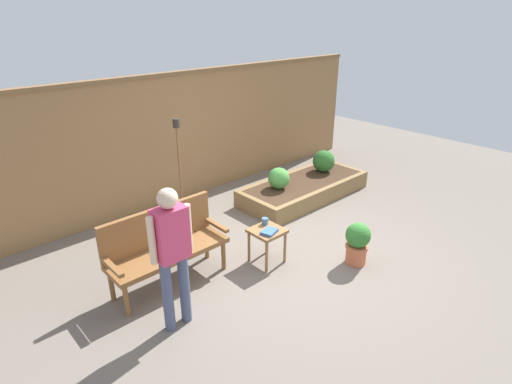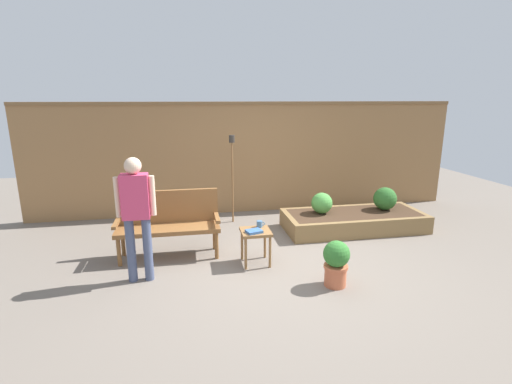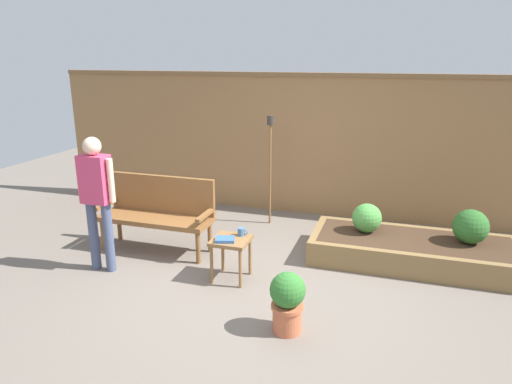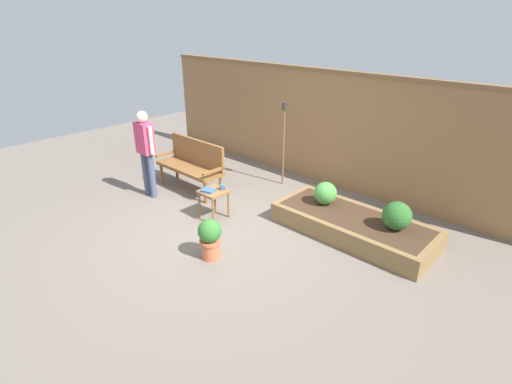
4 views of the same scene
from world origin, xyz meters
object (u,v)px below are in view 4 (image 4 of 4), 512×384
(book_on_table, at_px, (208,190))
(shrub_far_corner, at_px, (397,216))
(side_table, at_px, (214,195))
(tiki_torch, at_px, (284,129))
(potted_boxwood, at_px, (210,237))
(person_by_bench, at_px, (146,147))
(garden_bench, at_px, (193,161))
(cup_on_table, at_px, (222,187))
(shrub_near_bench, at_px, (325,193))

(book_on_table, distance_m, shrub_far_corner, 2.84)
(side_table, distance_m, tiki_torch, 1.98)
(potted_boxwood, xyz_separation_m, person_by_bench, (-2.34, 0.58, 0.62))
(garden_bench, bearing_deg, potted_boxwood, -33.55)
(book_on_table, xyz_separation_m, tiki_torch, (-0.04, 1.93, 0.61))
(garden_bench, height_order, side_table, garden_bench)
(garden_bench, height_order, potted_boxwood, garden_bench)
(side_table, relative_size, cup_on_table, 4.12)
(book_on_table, bearing_deg, cup_on_table, 43.35)
(shrub_far_corner, relative_size, tiki_torch, 0.25)
(potted_boxwood, distance_m, person_by_bench, 2.49)
(shrub_near_bench, bearing_deg, tiki_torch, 153.67)
(cup_on_table, xyz_separation_m, person_by_bench, (-1.58, -0.35, 0.41))
(garden_bench, distance_m, book_on_table, 1.29)
(book_on_table, bearing_deg, potted_boxwood, -56.17)
(shrub_near_bench, bearing_deg, cup_on_table, -141.79)
(book_on_table, relative_size, shrub_far_corner, 0.50)
(garden_bench, bearing_deg, side_table, -24.27)
(garden_bench, bearing_deg, tiki_torch, 50.24)
(garden_bench, xyz_separation_m, book_on_table, (1.14, -0.61, -0.05))
(garden_bench, xyz_separation_m, tiki_torch, (1.10, 1.32, 0.56))
(book_on_table, bearing_deg, person_by_bench, 169.29)
(shrub_far_corner, bearing_deg, garden_bench, -170.79)
(shrub_near_bench, height_order, shrub_far_corner, shrub_far_corner)
(cup_on_table, distance_m, book_on_table, 0.24)
(garden_bench, height_order, shrub_far_corner, garden_bench)
(cup_on_table, bearing_deg, potted_boxwood, -50.85)
(cup_on_table, relative_size, book_on_table, 0.57)
(garden_bench, relative_size, side_table, 3.00)
(side_table, distance_m, potted_boxwood, 1.16)
(shrub_far_corner, bearing_deg, side_table, -155.91)
(person_by_bench, bearing_deg, tiki_torch, 55.56)
(side_table, bearing_deg, tiki_torch, 92.54)
(side_table, relative_size, tiki_torch, 0.30)
(tiki_torch, bearing_deg, garden_bench, -129.76)
(side_table, distance_m, cup_on_table, 0.20)
(shrub_far_corner, height_order, person_by_bench, person_by_bench)
(garden_bench, height_order, cup_on_table, garden_bench)
(cup_on_table, bearing_deg, shrub_far_corner, 22.35)
(book_on_table, relative_size, shrub_near_bench, 0.56)
(side_table, height_order, potted_boxwood, potted_boxwood)
(side_table, xyz_separation_m, cup_on_table, (0.08, 0.12, 0.13))
(side_table, bearing_deg, potted_boxwood, -43.88)
(garden_bench, xyz_separation_m, shrub_far_corner, (3.71, 0.60, -0.04))
(garden_bench, distance_m, potted_boxwood, 2.43)
(person_by_bench, bearing_deg, garden_bench, 66.70)
(garden_bench, xyz_separation_m, shrub_near_bench, (2.54, 0.60, -0.06))
(potted_boxwood, height_order, shrub_near_bench, shrub_near_bench)
(shrub_near_bench, height_order, tiki_torch, tiki_torch)
(shrub_near_bench, bearing_deg, potted_boxwood, -105.17)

